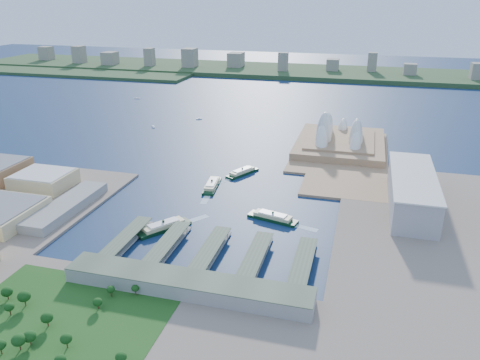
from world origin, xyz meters
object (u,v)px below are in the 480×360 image
(ferry_d, at_px, (273,216))
(ferry_c, at_px, (164,225))
(opera_house, at_px, (341,128))
(ferry_a, at_px, (212,183))
(toaster_building, at_px, (412,191))
(ferry_b, at_px, (242,171))

(ferry_d, bearing_deg, ferry_c, 130.44)
(ferry_c, bearing_deg, opera_house, -78.24)
(ferry_a, bearing_deg, ferry_d, -43.80)
(opera_house, distance_m, ferry_c, 354.62)
(opera_house, relative_size, ferry_d, 3.34)
(ferry_c, bearing_deg, ferry_a, -58.39)
(opera_house, bearing_deg, ferry_a, -125.09)
(ferry_d, bearing_deg, opera_house, 3.37)
(ferry_a, relative_size, ferry_d, 1.01)
(opera_house, distance_m, toaster_building, 219.62)
(ferry_c, relative_size, ferry_d, 1.06)
(ferry_b, bearing_deg, opera_house, 79.96)
(ferry_a, bearing_deg, toaster_building, -6.51)
(ferry_b, height_order, ferry_c, ferry_c)
(ferry_a, relative_size, ferry_c, 0.95)
(toaster_building, xyz_separation_m, ferry_c, (-242.72, -118.95, -15.08))
(toaster_building, bearing_deg, ferry_a, -179.90)
(toaster_building, distance_m, ferry_d, 157.51)
(ferry_d, bearing_deg, toaster_building, -49.95)
(ferry_d, bearing_deg, ferry_a, 66.92)
(ferry_a, xyz_separation_m, ferry_b, (24.54, 52.87, -0.31))
(ferry_b, height_order, ferry_d, ferry_d)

